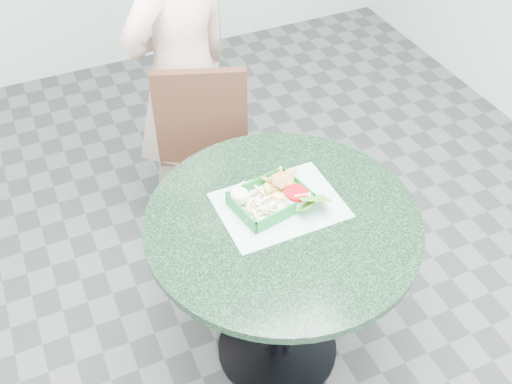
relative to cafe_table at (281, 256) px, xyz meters
name	(u,v)px	position (x,y,z in m)	size (l,w,h in m)	color
floor	(277,348)	(0.00, 0.00, -0.58)	(4.00, 5.00, 0.02)	#303335
cafe_table	(281,256)	(0.00, 0.00, 0.00)	(0.92, 0.92, 0.75)	black
dining_chair	(211,163)	(-0.02, 0.62, -0.05)	(0.38, 0.38, 0.93)	#352014
diner_person	(182,64)	(-0.03, 0.91, 0.28)	(0.63, 0.41, 1.72)	#CFAA99
placemat	(279,209)	(0.02, 0.06, 0.17)	(0.41, 0.31, 0.00)	#9AC6BA
food_basket	(270,205)	(-0.01, 0.07, 0.19)	(0.24, 0.18, 0.05)	#0D6B26
crab_sandwich	(286,189)	(0.06, 0.09, 0.22)	(0.13, 0.13, 0.07)	#EFC559
fries_pile	(256,204)	(-0.06, 0.08, 0.21)	(0.10, 0.11, 0.04)	#D4CA89
sauce_ramekin	(240,196)	(-0.10, 0.13, 0.22)	(0.06, 0.06, 0.03)	white
garnish_cup	(299,205)	(0.07, 0.01, 0.21)	(0.13, 0.13, 0.05)	silver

